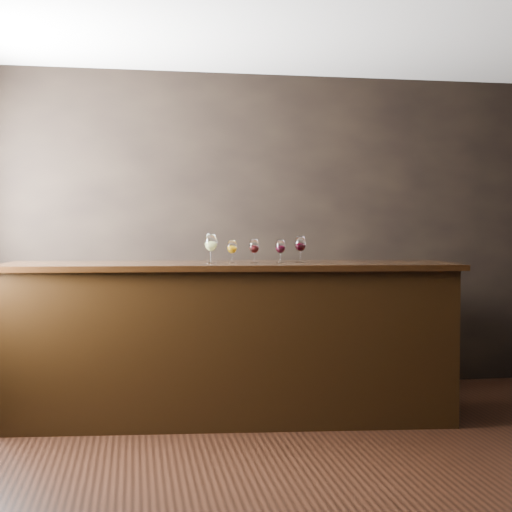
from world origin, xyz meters
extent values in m
plane|color=black|center=(0.00, 0.00, 0.00)|extent=(5.00, 5.00, 0.00)
cube|color=black|center=(0.00, 2.25, 1.40)|extent=(5.00, 0.02, 2.80)
cube|color=black|center=(-0.36, 1.24, 0.57)|extent=(3.30, 1.03, 1.14)
cube|color=black|center=(-0.36, 1.24, 1.16)|extent=(3.42, 1.12, 0.04)
cube|color=black|center=(-0.42, 2.03, 0.50)|extent=(2.78, 0.40, 1.00)
cylinder|color=white|center=(-0.51, 1.23, 1.18)|extent=(0.08, 0.08, 0.00)
cylinder|color=white|center=(-0.51, 1.23, 1.23)|extent=(0.01, 0.01, 0.08)
ellipsoid|color=white|center=(-0.51, 1.23, 1.33)|extent=(0.09, 0.09, 0.13)
cylinder|color=white|center=(-0.51, 1.23, 1.39)|extent=(0.07, 0.07, 0.01)
ellipsoid|color=#BCBE63|center=(-0.51, 1.23, 1.31)|extent=(0.07, 0.07, 0.06)
cylinder|color=white|center=(-0.35, 1.27, 1.18)|extent=(0.06, 0.06, 0.00)
cylinder|color=white|center=(-0.35, 1.27, 1.22)|extent=(0.01, 0.01, 0.07)
ellipsoid|color=white|center=(-0.35, 1.27, 1.30)|extent=(0.07, 0.07, 0.10)
cylinder|color=white|center=(-0.35, 1.27, 1.35)|extent=(0.05, 0.05, 0.01)
ellipsoid|color=#E49E0A|center=(-0.35, 1.27, 1.28)|extent=(0.06, 0.06, 0.05)
cylinder|color=white|center=(-0.19, 1.24, 1.18)|extent=(0.06, 0.06, 0.00)
cylinder|color=white|center=(-0.19, 1.24, 1.22)|extent=(0.01, 0.01, 0.07)
ellipsoid|color=white|center=(-0.19, 1.24, 1.31)|extent=(0.08, 0.08, 0.11)
cylinder|color=white|center=(-0.19, 1.24, 1.35)|extent=(0.06, 0.06, 0.01)
ellipsoid|color=black|center=(-0.19, 1.24, 1.29)|extent=(0.06, 0.06, 0.05)
cylinder|color=white|center=(0.01, 1.20, 1.18)|extent=(0.06, 0.06, 0.00)
cylinder|color=white|center=(0.01, 1.20, 1.22)|extent=(0.01, 0.01, 0.07)
ellipsoid|color=white|center=(0.01, 1.20, 1.30)|extent=(0.07, 0.07, 0.11)
cylinder|color=white|center=(0.01, 1.20, 1.35)|extent=(0.06, 0.06, 0.01)
ellipsoid|color=black|center=(0.01, 1.20, 1.29)|extent=(0.06, 0.06, 0.05)
cylinder|color=white|center=(0.18, 1.27, 1.18)|extent=(0.07, 0.07, 0.00)
cylinder|color=white|center=(0.18, 1.27, 1.22)|extent=(0.01, 0.01, 0.08)
ellipsoid|color=white|center=(0.18, 1.27, 1.32)|extent=(0.09, 0.09, 0.12)
cylinder|color=white|center=(0.18, 1.27, 1.37)|extent=(0.06, 0.06, 0.01)
ellipsoid|color=black|center=(0.18, 1.27, 1.30)|extent=(0.07, 0.07, 0.06)
camera|label=1|loc=(-1.07, -4.01, 1.45)|focal=50.00mm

